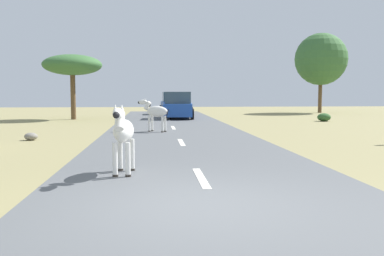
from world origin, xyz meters
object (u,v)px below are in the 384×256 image
object	(u,v)px
zebra_1	(155,112)
rock_3	(31,136)
zebra_0	(123,132)
tree_0	(321,59)
car_1	(178,106)
tree_1	(72,65)
bush_1	(324,117)
car_0	(173,104)

from	to	relation	value
zebra_1	rock_3	distance (m)	5.25
zebra_0	tree_0	xyz separation A→B (m)	(14.94, 26.60, 3.66)
car_1	tree_0	size ratio (longest dim) A/B	0.65
tree_1	bush_1	world-z (taller)	tree_1
car_1	rock_3	size ratio (longest dim) A/B	9.43
zebra_1	car_1	world-z (taller)	car_1
car_1	tree_0	xyz separation A→B (m)	(12.71, 7.62, 3.73)
car_1	tree_0	distance (m)	15.28
zebra_0	rock_3	size ratio (longest dim) A/B	3.30
tree_1	car_1	bearing A→B (deg)	-2.13
zebra_1	tree_0	size ratio (longest dim) A/B	0.21
tree_1	rock_3	world-z (taller)	tree_1
tree_1	bush_1	bearing A→B (deg)	-11.71
car_1	bush_1	xyz separation A→B (m)	(8.71, -2.96, -0.60)
zebra_1	car_1	size ratio (longest dim) A/B	0.32
car_0	rock_3	size ratio (longest dim) A/B	9.30
zebra_0	car_0	bearing A→B (deg)	-90.72
zebra_0	bush_1	distance (m)	19.42
tree_1	tree_0	bearing A→B (deg)	20.69
zebra_1	car_0	size ratio (longest dim) A/B	0.33
zebra_0	rock_3	distance (m)	8.10
bush_1	zebra_0	bearing A→B (deg)	-124.32
zebra_1	rock_3	bearing A→B (deg)	148.81
car_0	tree_0	world-z (taller)	tree_0
zebra_1	car_0	xyz separation A→B (m)	(1.48, 14.86, -0.06)
tree_1	zebra_1	bearing A→B (deg)	-61.42
zebra_0	car_1	xyz separation A→B (m)	(2.23, 18.99, -0.08)
zebra_1	tree_1	distance (m)	11.31
tree_1	zebra_0	bearing A→B (deg)	-76.66
zebra_0	tree_0	size ratio (longest dim) A/B	0.23
zebra_1	tree_0	bearing A→B (deg)	-9.74
car_0	bush_1	size ratio (longest dim) A/B	5.39
tree_0	tree_1	world-z (taller)	tree_0
car_1	tree_1	world-z (taller)	tree_1
tree_0	rock_3	distance (m)	27.46
zebra_0	zebra_1	size ratio (longest dim) A/B	1.08
zebra_0	zebra_1	distance (m)	9.60
zebra_0	car_0	size ratio (longest dim) A/B	0.35
zebra_1	zebra_0	bearing A→B (deg)	-154.06
car_1	rock_3	bearing A→B (deg)	-113.03
car_0	tree_0	size ratio (longest dim) A/B	0.64
zebra_0	bush_1	world-z (taller)	zebra_0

